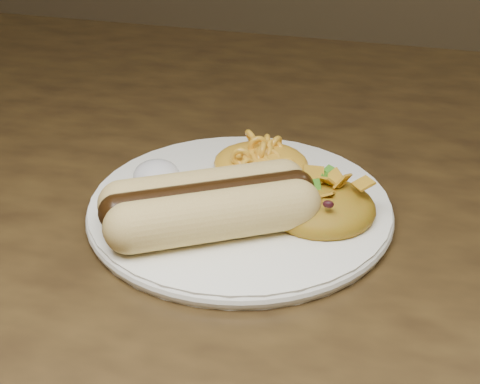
# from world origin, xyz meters

# --- Properties ---
(table) EXTENTS (1.60, 0.90, 0.75)m
(table) POSITION_xyz_m (0.00, 0.00, 0.66)
(table) COLOR #433015
(table) RESTS_ON floor
(plate) EXTENTS (0.31, 0.31, 0.01)m
(plate) POSITION_xyz_m (-0.00, -0.04, 0.76)
(plate) COLOR white
(plate) RESTS_ON table
(hotdog) EXTENTS (0.14, 0.13, 0.04)m
(hotdog) POSITION_xyz_m (-0.02, -0.08, 0.78)
(hotdog) COLOR #ECD780
(hotdog) RESTS_ON plate
(mac_and_cheese) EXTENTS (0.11, 0.10, 0.03)m
(mac_and_cheese) POSITION_xyz_m (0.00, 0.03, 0.78)
(mac_and_cheese) COLOR orange
(mac_and_cheese) RESTS_ON plate
(sour_cream) EXTENTS (0.05, 0.05, 0.03)m
(sour_cream) POSITION_xyz_m (-0.08, -0.03, 0.78)
(sour_cream) COLOR silver
(sour_cream) RESTS_ON plate
(taco_salad) EXTENTS (0.09, 0.09, 0.04)m
(taco_salad) POSITION_xyz_m (0.07, -0.04, 0.78)
(taco_salad) COLOR #B43608
(taco_salad) RESTS_ON plate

